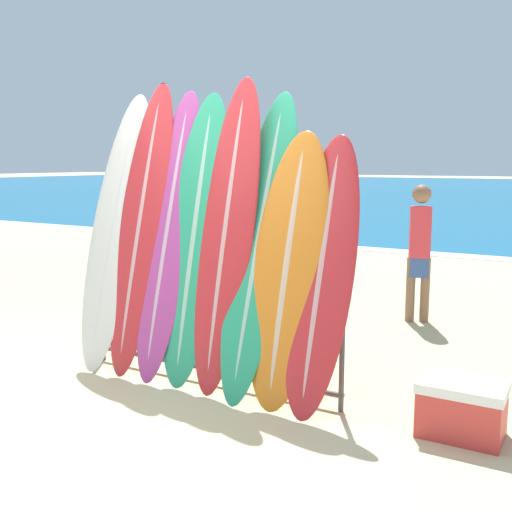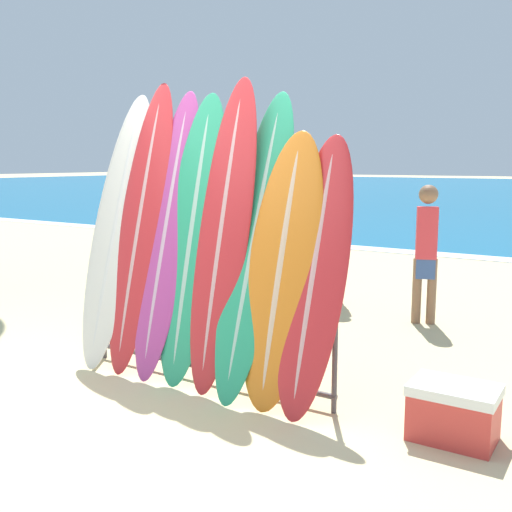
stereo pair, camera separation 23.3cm
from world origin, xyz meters
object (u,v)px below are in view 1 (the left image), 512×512
object	(u,v)px
surfboard_slot_0	(116,229)
person_mid_beach	(296,216)
surfboard_slot_6	(288,268)
cooler_box	(462,408)
surfboard_slot_4	(227,234)
person_near_water	(420,248)
surfboard_slot_7	(322,274)
surfboard_rack	(208,324)
surfboard_slot_3	(195,238)
person_far_right	(207,233)
surfboard_slot_5	(259,243)
surfboard_slot_1	(142,227)
surfboard_slot_2	(169,234)
person_far_left	(327,228)

from	to	relation	value
surfboard_slot_0	person_mid_beach	xyz separation A→B (m)	(-0.76, 5.26, -0.32)
surfboard_slot_6	cooler_box	distance (m)	1.54
surfboard_slot_4	person_near_water	world-z (taller)	surfboard_slot_4
surfboard_slot_0	surfboard_slot_6	xyz separation A→B (m)	(1.76, -0.07, -0.19)
surfboard_slot_7	person_near_water	distance (m)	2.81
surfboard_rack	surfboard_slot_3	size ratio (longest dim) A/B	1.00
person_far_right	cooler_box	world-z (taller)	person_far_right
surfboard_rack	surfboard_slot_5	xyz separation A→B (m)	(0.45, 0.07, 0.69)
surfboard_slot_6	surfboard_slot_1	bearing A→B (deg)	177.52
surfboard_slot_3	surfboard_slot_6	xyz separation A→B (m)	(0.88, -0.05, -0.17)
surfboard_slot_0	surfboard_slot_1	xyz separation A→B (m)	(0.30, -0.01, 0.04)
surfboard_slot_2	surfboard_slot_3	xyz separation A→B (m)	(0.28, -0.01, -0.02)
surfboard_slot_4	person_mid_beach	size ratio (longest dim) A/B	1.53
surfboard_slot_6	cooler_box	xyz separation A→B (m)	(1.29, 0.03, -0.84)
surfboard_slot_0	person_far_left	xyz separation A→B (m)	(0.71, 3.17, -0.25)
surfboard_slot_1	person_far_left	distance (m)	3.21
surfboard_slot_0	surfboard_slot_4	distance (m)	1.19
surfboard_slot_1	person_near_water	size ratio (longest dim) A/B	1.61
surfboard_slot_0	surfboard_rack	bearing A→B (deg)	-3.44
surfboard_slot_5	person_near_water	distance (m)	2.81
surfboard_slot_6	person_far_right	world-z (taller)	surfboard_slot_6
surfboard_slot_0	person_far_left	size ratio (longest dim) A/B	1.38
surfboard_slot_0	surfboard_slot_1	world-z (taller)	surfboard_slot_1
surfboard_slot_4	surfboard_slot_5	size ratio (longest dim) A/B	1.05
surfboard_slot_7	person_far_right	bearing A→B (deg)	136.79
surfboard_slot_6	person_mid_beach	bearing A→B (deg)	115.32
surfboard_slot_4	surfboard_slot_6	size ratio (longest dim) A/B	1.22
surfboard_slot_4	surfboard_slot_6	world-z (taller)	surfboard_slot_4
surfboard_slot_0	cooler_box	size ratio (longest dim) A/B	4.38
surfboard_slot_2	surfboard_slot_4	bearing A→B (deg)	-0.60
surfboard_slot_3	surfboard_slot_4	size ratio (longest dim) A/B	0.95
person_far_right	cooler_box	size ratio (longest dim) A/B	2.90
surfboard_slot_2	surfboard_slot_6	world-z (taller)	surfboard_slot_2
surfboard_slot_1	surfboard_slot_3	size ratio (longest dim) A/B	1.05
surfboard_slot_0	person_mid_beach	distance (m)	5.32
surfboard_slot_6	person_far_left	distance (m)	3.40
surfboard_rack	person_far_left	distance (m)	3.28
surfboard_slot_3	cooler_box	distance (m)	2.39
surfboard_slot_7	person_mid_beach	xyz separation A→B (m)	(-2.79, 5.32, -0.12)
surfboard_slot_7	surfboard_slot_2	bearing A→B (deg)	177.82
surfboard_slot_1	surfboard_slot_2	bearing A→B (deg)	-0.68
surfboard_slot_0	surfboard_slot_5	bearing A→B (deg)	0.34
person_mid_beach	surfboard_slot_2	bearing A→B (deg)	-91.20
surfboard_slot_5	surfboard_slot_2	bearing A→B (deg)	-178.82
person_mid_beach	cooler_box	bearing A→B (deg)	-70.00
surfboard_slot_5	surfboard_slot_3	bearing A→B (deg)	-177.35
surfboard_rack	surfboard_slot_3	xyz separation A→B (m)	(-0.15, 0.04, 0.69)
surfboard_slot_7	person_near_water	bearing A→B (deg)	90.22
surfboard_rack	surfboard_slot_4	distance (m)	0.77
surfboard_slot_0	surfboard_slot_3	bearing A→B (deg)	-1.23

